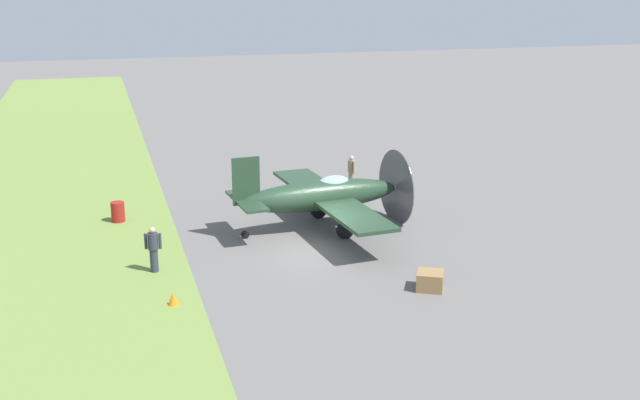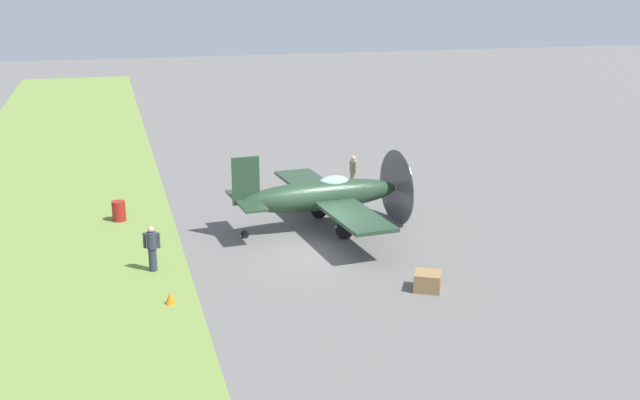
% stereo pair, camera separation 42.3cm
% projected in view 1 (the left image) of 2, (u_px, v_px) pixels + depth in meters
% --- Properties ---
extents(ground_plane, '(160.00, 160.00, 0.00)m').
position_uv_depth(ground_plane, '(323.00, 250.00, 30.48)').
color(ground_plane, '#605E5B').
extents(grass_verge, '(120.00, 11.00, 0.01)m').
position_uv_depth(grass_verge, '(35.00, 279.00, 27.53)').
color(grass_verge, olive).
rests_on(grass_verge, ground).
extents(airplane_lead, '(10.18, 8.06, 3.62)m').
position_uv_depth(airplane_lead, '(324.00, 195.00, 32.70)').
color(airplane_lead, '#233D28').
rests_on(airplane_lead, ground).
extents(ground_crew_chief, '(0.38, 0.61, 1.73)m').
position_uv_depth(ground_crew_chief, '(153.00, 248.00, 28.04)').
color(ground_crew_chief, '#2D3342').
rests_on(ground_crew_chief, ground).
extents(ground_crew_mechanic, '(0.62, 0.38, 1.73)m').
position_uv_depth(ground_crew_mechanic, '(351.00, 171.00, 39.19)').
color(ground_crew_mechanic, '#847A5B').
rests_on(ground_crew_mechanic, ground).
extents(fuel_drum, '(0.60, 0.60, 0.90)m').
position_uv_depth(fuel_drum, '(118.00, 212.00, 33.97)').
color(fuel_drum, maroon).
rests_on(fuel_drum, ground).
extents(supply_crate, '(1.22, 1.22, 0.64)m').
position_uv_depth(supply_crate, '(430.00, 281.00, 26.60)').
color(supply_crate, olive).
rests_on(supply_crate, ground).
extents(runway_marker_cone, '(0.36, 0.36, 0.44)m').
position_uv_depth(runway_marker_cone, '(173.00, 299.00, 25.35)').
color(runway_marker_cone, orange).
rests_on(runway_marker_cone, ground).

